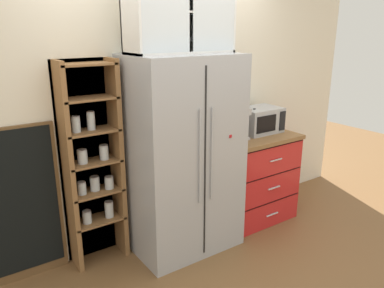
{
  "coord_description": "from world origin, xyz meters",
  "views": [
    {
      "loc": [
        -1.74,
        -2.65,
        1.97
      ],
      "look_at": [
        0.1,
        0.02,
        0.98
      ],
      "focal_mm": 35.27,
      "sensor_mm": 36.0,
      "label": 1
    }
  ],
  "objects_px": {
    "coffee_maker": "(236,123)",
    "chalkboard_menu": "(22,205)",
    "bottle_clear": "(254,123)",
    "refrigerator": "(183,155)",
    "mug_navy": "(256,131)",
    "microwave": "(259,120)"
  },
  "relations": [
    {
      "from": "refrigerator",
      "to": "coffee_maker",
      "type": "height_order",
      "value": "refrigerator"
    },
    {
      "from": "refrigerator",
      "to": "microwave",
      "type": "height_order",
      "value": "refrigerator"
    },
    {
      "from": "mug_navy",
      "to": "chalkboard_menu",
      "type": "xyz_separation_m",
      "value": [
        -2.23,
        0.28,
        -0.33
      ]
    },
    {
      "from": "refrigerator",
      "to": "chalkboard_menu",
      "type": "bearing_deg",
      "value": 166.82
    },
    {
      "from": "refrigerator",
      "to": "mug_navy",
      "type": "xyz_separation_m",
      "value": [
        0.91,
        0.02,
        0.08
      ]
    },
    {
      "from": "refrigerator",
      "to": "microwave",
      "type": "relative_size",
      "value": 4.04
    },
    {
      "from": "mug_navy",
      "to": "chalkboard_menu",
      "type": "bearing_deg",
      "value": 172.77
    },
    {
      "from": "mug_navy",
      "to": "bottle_clear",
      "type": "distance_m",
      "value": 0.08
    },
    {
      "from": "chalkboard_menu",
      "to": "microwave",
      "type": "bearing_deg",
      "value": -5.53
    },
    {
      "from": "bottle_clear",
      "to": "chalkboard_menu",
      "type": "xyz_separation_m",
      "value": [
        -2.23,
        0.25,
        -0.4
      ]
    },
    {
      "from": "microwave",
      "to": "mug_navy",
      "type": "bearing_deg",
      "value": -149.55
    },
    {
      "from": "mug_navy",
      "to": "coffee_maker",
      "type": "bearing_deg",
      "value": 176.59
    },
    {
      "from": "microwave",
      "to": "chalkboard_menu",
      "type": "height_order",
      "value": "chalkboard_menu"
    },
    {
      "from": "refrigerator",
      "to": "bottle_clear",
      "type": "distance_m",
      "value": 0.93
    },
    {
      "from": "coffee_maker",
      "to": "bottle_clear",
      "type": "relative_size",
      "value": 1.16
    },
    {
      "from": "bottle_clear",
      "to": "refrigerator",
      "type": "bearing_deg",
      "value": -176.18
    },
    {
      "from": "refrigerator",
      "to": "chalkboard_menu",
      "type": "distance_m",
      "value": 1.37
    },
    {
      "from": "bottle_clear",
      "to": "coffee_maker",
      "type": "bearing_deg",
      "value": -175.6
    },
    {
      "from": "bottle_clear",
      "to": "microwave",
      "type": "bearing_deg",
      "value": 12.3
    },
    {
      "from": "refrigerator",
      "to": "bottle_clear",
      "type": "relative_size",
      "value": 6.63
    },
    {
      "from": "coffee_maker",
      "to": "chalkboard_menu",
      "type": "bearing_deg",
      "value": 172.26
    },
    {
      "from": "microwave",
      "to": "bottle_clear",
      "type": "xyz_separation_m",
      "value": [
        -0.1,
        -0.02,
        -0.01
      ]
    }
  ]
}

